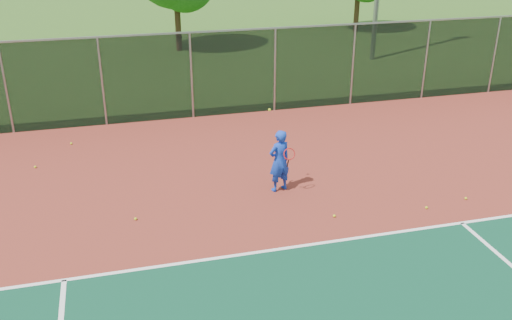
{
  "coord_description": "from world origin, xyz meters",
  "views": [
    {
      "loc": [
        -5.65,
        -7.1,
        6.86
      ],
      "look_at": [
        -2.51,
        5.0,
        1.3
      ],
      "focal_mm": 40.0,
      "sensor_mm": 36.0,
      "label": 1
    }
  ],
  "objects": [
    {
      "name": "practice_ball_5",
      "position": [
        -7.12,
        10.41,
        0.06
      ],
      "size": [
        0.07,
        0.07,
        0.07
      ],
      "primitive_type": "sphere",
      "color": "#B8C917",
      "rests_on": "court_apron"
    },
    {
      "name": "ground",
      "position": [
        0.0,
        0.0,
        0.0
      ],
      "size": [
        120.0,
        120.0,
        0.0
      ],
      "primitive_type": "plane",
      "color": "#2A5217",
      "rests_on": "ground"
    },
    {
      "name": "practice_ball_6",
      "position": [
        1.55,
        3.84,
        0.06
      ],
      "size": [
        0.07,
        0.07,
        0.07
      ],
      "primitive_type": "sphere",
      "color": "#B8C917",
      "rests_on": "court_apron"
    },
    {
      "name": "court_apron",
      "position": [
        0.0,
        2.0,
        0.01
      ],
      "size": [
        30.0,
        20.0,
        0.02
      ],
      "primitive_type": "cube",
      "color": "maroon",
      "rests_on": "ground"
    },
    {
      "name": "practice_ball_3",
      "position": [
        2.78,
        4.03,
        0.06
      ],
      "size": [
        0.07,
        0.07,
        0.07
      ],
      "primitive_type": "sphere",
      "color": "#B8C917",
      "rests_on": "court_apron"
    },
    {
      "name": "practice_ball_4",
      "position": [
        -8.05,
        8.83,
        0.06
      ],
      "size": [
        0.07,
        0.07,
        0.07
      ],
      "primitive_type": "sphere",
      "color": "#B8C917",
      "rests_on": "court_apron"
    },
    {
      "name": "practice_ball_2",
      "position": [
        -5.46,
        5.09,
        0.06
      ],
      "size": [
        0.07,
        0.07,
        0.07
      ],
      "primitive_type": "sphere",
      "color": "#B8C917",
      "rests_on": "court_apron"
    },
    {
      "name": "fence_back",
      "position": [
        0.0,
        12.0,
        1.56
      ],
      "size": [
        30.0,
        0.06,
        3.03
      ],
      "color": "black",
      "rests_on": "court_apron"
    },
    {
      "name": "practice_ball_1",
      "position": [
        -0.81,
        4.03,
        0.06
      ],
      "size": [
        0.07,
        0.07,
        0.07
      ],
      "primitive_type": "sphere",
      "color": "#B8C917",
      "rests_on": "court_apron"
    },
    {
      "name": "tennis_player",
      "position": [
        -1.69,
        5.76,
        0.86
      ],
      "size": [
        0.7,
        0.7,
        2.25
      ],
      "color": "#1339B9",
      "rests_on": "court_apron"
    }
  ]
}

